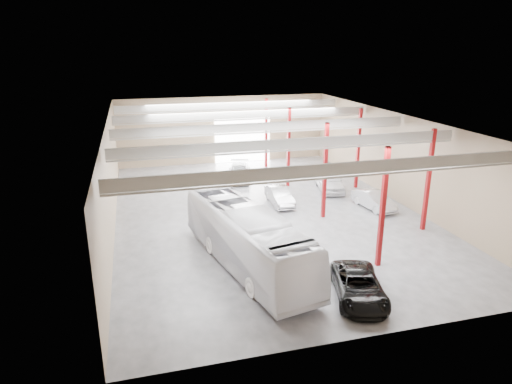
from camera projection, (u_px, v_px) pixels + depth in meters
name	position (u px, v px, depth m)	size (l,w,h in m)	color
depot_shell	(266.00, 147.00, 33.54)	(22.12, 32.12, 7.06)	#4C4D52
coach_bus	(247.00, 237.00, 25.86)	(2.90, 12.41, 3.46)	white
black_sedan	(359.00, 286.00, 22.72)	(2.30, 4.99, 1.39)	black
car_row_a	(257.00, 227.00, 29.59)	(2.00, 4.97, 1.69)	white
car_row_b	(280.00, 196.00, 36.16)	(1.46, 4.18, 1.38)	#ADADB1
car_row_c	(239.00, 172.00, 42.65)	(2.02, 4.97, 1.44)	gray
car_right_near	(374.00, 200.00, 35.24)	(1.45, 4.15, 1.37)	silver
car_right_far	(330.00, 181.00, 39.65)	(1.99, 4.94, 1.68)	white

